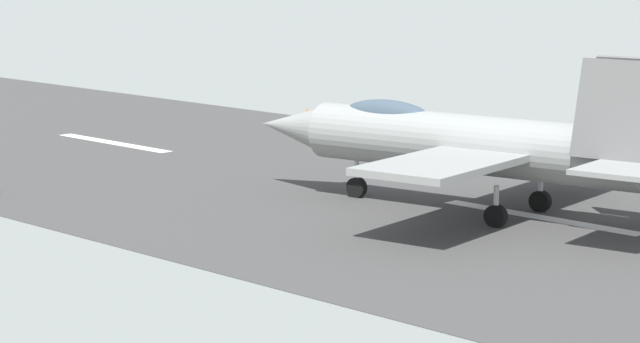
# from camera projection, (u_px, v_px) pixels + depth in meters

# --- Properties ---
(ground_plane) EXTENTS (400.00, 400.00, 0.00)m
(ground_plane) POSITION_uv_depth(u_px,v_px,m) (532.00, 216.00, 46.37)
(ground_plane) COLOR gray
(runway_strip) EXTENTS (240.00, 26.00, 0.02)m
(runway_strip) POSITION_uv_depth(u_px,v_px,m) (532.00, 216.00, 46.36)
(runway_strip) COLOR #41403F
(runway_strip) RESTS_ON ground
(fighter_jet) EXTENTS (17.60, 13.76, 5.69)m
(fighter_jet) POSITION_uv_depth(u_px,v_px,m) (470.00, 142.00, 46.58)
(fighter_jet) COLOR gray
(fighter_jet) RESTS_ON ground
(marker_cone_mid) EXTENTS (0.44, 0.44, 0.55)m
(marker_cone_mid) POSITION_uv_depth(u_px,v_px,m) (552.00, 144.00, 61.20)
(marker_cone_mid) COLOR orange
(marker_cone_mid) RESTS_ON ground
(marker_cone_far) EXTENTS (0.44, 0.44, 0.55)m
(marker_cone_far) POSITION_uv_depth(u_px,v_px,m) (307.00, 113.00, 72.30)
(marker_cone_far) COLOR orange
(marker_cone_far) RESTS_ON ground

